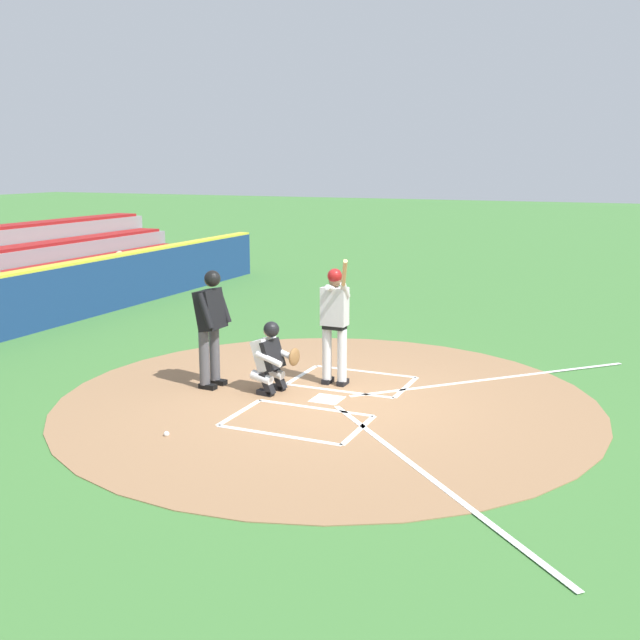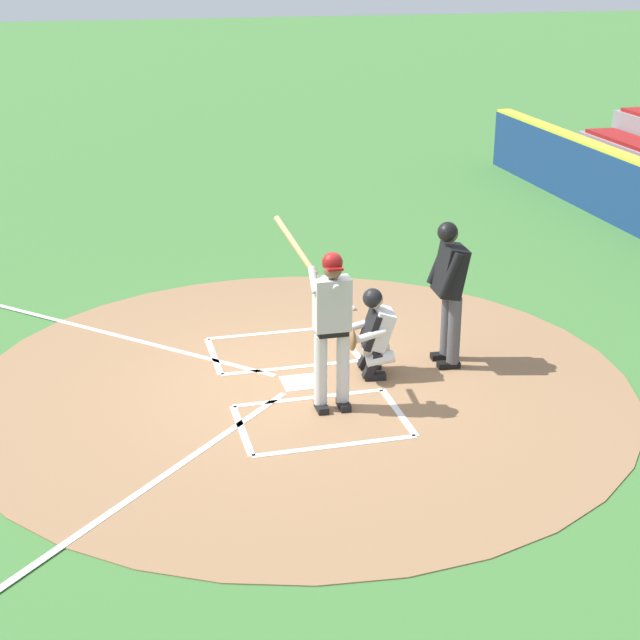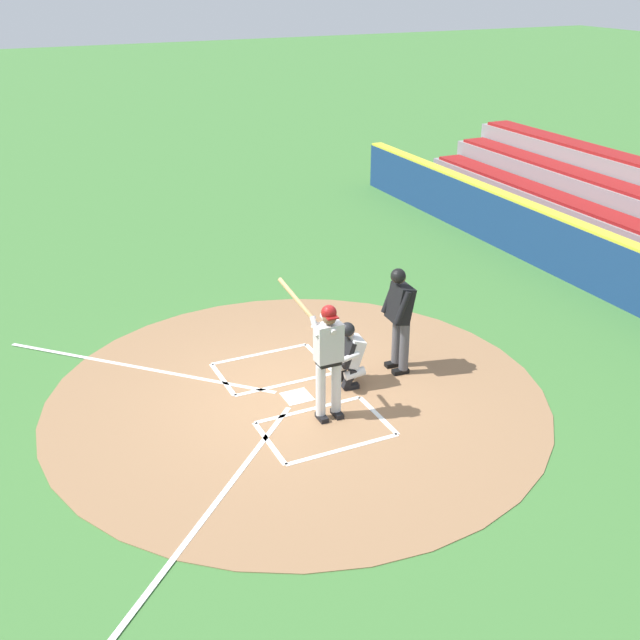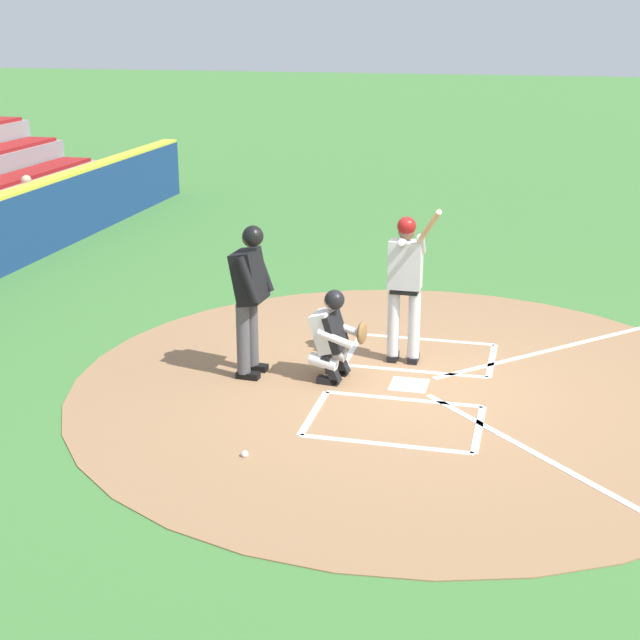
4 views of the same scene
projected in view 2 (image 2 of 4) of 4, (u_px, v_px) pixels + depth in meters
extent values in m
plane|color=#427A38|center=(300.00, 383.00, 11.81)|extent=(120.00, 120.00, 0.00)
cylinder|color=#99704C|center=(300.00, 383.00, 11.80)|extent=(8.00, 8.00, 0.01)
cube|color=white|center=(300.00, 382.00, 11.80)|extent=(0.44, 0.44, 0.01)
cube|color=white|center=(398.00, 412.00, 11.06)|extent=(1.20, 0.08, 0.01)
cube|color=white|center=(242.00, 430.00, 10.65)|extent=(1.20, 0.08, 0.01)
cube|color=white|center=(309.00, 398.00, 11.40)|extent=(0.08, 1.80, 0.01)
cube|color=white|center=(336.00, 446.00, 10.31)|extent=(0.08, 1.80, 0.01)
cube|color=white|center=(348.00, 343.00, 12.96)|extent=(1.20, 0.08, 0.01)
cube|color=white|center=(214.00, 356.00, 12.54)|extent=(1.20, 0.08, 0.01)
cube|color=white|center=(292.00, 368.00, 12.21)|extent=(0.08, 1.80, 0.01)
cube|color=white|center=(273.00, 333.00, 13.29)|extent=(0.08, 1.80, 0.01)
cube|color=white|center=(115.00, 335.00, 13.22)|extent=(3.73, 3.73, 0.01)
cube|color=white|center=(138.00, 493.00, 9.43)|extent=(3.73, 3.73, 0.01)
cylinder|color=silver|center=(343.00, 368.00, 11.02)|extent=(0.15, 0.15, 0.84)
cube|color=black|center=(343.00, 405.00, 11.15)|extent=(0.26, 0.12, 0.09)
cylinder|color=silver|center=(321.00, 370.00, 10.96)|extent=(0.15, 0.15, 0.84)
cube|color=black|center=(321.00, 408.00, 11.09)|extent=(0.26, 0.12, 0.09)
cube|color=black|center=(332.00, 330.00, 10.82)|extent=(0.22, 0.34, 0.10)
cube|color=#BCBCBC|center=(332.00, 304.00, 10.71)|extent=(0.24, 0.40, 0.60)
sphere|color=brown|center=(333.00, 269.00, 10.54)|extent=(0.21, 0.21, 0.21)
sphere|color=maroon|center=(332.00, 262.00, 10.53)|extent=(0.23, 0.23, 0.23)
cube|color=maroon|center=(335.00, 269.00, 10.45)|extent=(0.11, 0.17, 0.02)
cylinder|color=#BCBCBC|center=(332.00, 278.00, 10.65)|extent=(0.43, 0.09, 0.21)
cylinder|color=#BCBCBC|center=(314.00, 280.00, 10.61)|extent=(0.27, 0.09, 0.29)
cylinder|color=tan|center=(295.00, 245.00, 10.80)|extent=(0.69, 0.36, 0.53)
cylinder|color=tan|center=(314.00, 273.00, 10.63)|extent=(0.10, 0.10, 0.08)
cube|color=black|center=(375.00, 377.00, 11.88)|extent=(0.15, 0.27, 0.09)
cube|color=black|center=(372.00, 365.00, 11.82)|extent=(0.15, 0.26, 0.37)
cylinder|color=silver|center=(380.00, 359.00, 11.80)|extent=(0.19, 0.38, 0.21)
cube|color=black|center=(370.00, 366.00, 12.17)|extent=(0.15, 0.27, 0.09)
cube|color=black|center=(367.00, 355.00, 12.11)|extent=(0.15, 0.26, 0.37)
cylinder|color=silver|center=(375.00, 349.00, 12.10)|extent=(0.19, 0.38, 0.21)
cube|color=silver|center=(379.00, 328.00, 11.82)|extent=(0.44, 0.40, 0.52)
cube|color=black|center=(370.00, 328.00, 11.81)|extent=(0.44, 0.26, 0.46)
sphere|color=tan|center=(374.00, 300.00, 11.68)|extent=(0.21, 0.21, 0.21)
sphere|color=black|center=(373.00, 298.00, 11.67)|extent=(0.24, 0.24, 0.24)
cylinder|color=silver|center=(368.00, 336.00, 11.63)|extent=(0.14, 0.46, 0.20)
cylinder|color=silver|center=(363.00, 324.00, 12.00)|extent=(0.14, 0.46, 0.20)
ellipsoid|color=brown|center=(352.00, 339.00, 11.61)|extent=(0.29, 0.13, 0.28)
cylinder|color=#4C4C51|center=(454.00, 331.00, 12.04)|extent=(0.16, 0.16, 0.86)
cube|color=black|center=(448.00, 365.00, 12.20)|extent=(0.15, 0.29, 0.09)
cylinder|color=#4C4C51|center=(447.00, 322.00, 12.30)|extent=(0.16, 0.16, 0.86)
cube|color=black|center=(442.00, 356.00, 12.46)|extent=(0.15, 0.29, 0.09)
cube|color=black|center=(450.00, 270.00, 11.89)|extent=(0.46, 0.39, 0.66)
sphere|color=brown|center=(449.00, 234.00, 11.72)|extent=(0.22, 0.22, 0.22)
sphere|color=black|center=(448.00, 232.00, 11.70)|extent=(0.25, 0.25, 0.25)
cylinder|color=black|center=(450.00, 275.00, 11.65)|extent=(0.12, 0.29, 0.56)
cylinder|color=black|center=(438.00, 263.00, 12.09)|extent=(0.12, 0.29, 0.56)
sphere|color=white|center=(353.00, 308.00, 14.12)|extent=(0.07, 0.07, 0.07)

